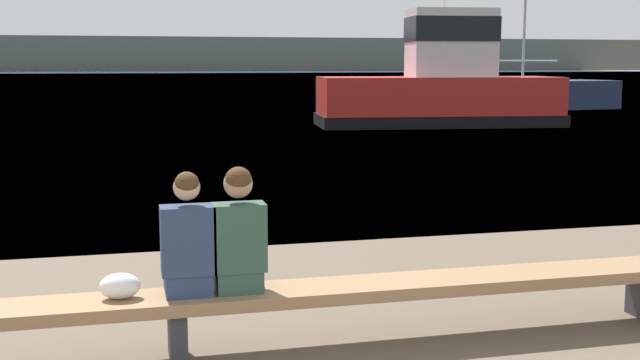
{
  "coord_description": "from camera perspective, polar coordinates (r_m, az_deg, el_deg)",
  "views": [
    {
      "loc": [
        -0.85,
        -2.36,
        2.15
      ],
      "look_at": [
        1.32,
        6.32,
        0.83
      ],
      "focal_mm": 45.0,
      "sensor_mm": 36.0,
      "label": 1
    }
  ],
  "objects": [
    {
      "name": "moored_sailboat",
      "position": [
        38.2,
        14.67,
        5.89
      ],
      "size": [
        8.58,
        3.88,
        7.45
      ],
      "rotation": [
        0.0,
        0.0,
        1.71
      ],
      "color": "#1E2847",
      "rests_on": "water_surface"
    },
    {
      "name": "far_shoreline",
      "position": [
        199.38,
        -13.94,
        8.69
      ],
      "size": [
        600.0,
        12.0,
        8.14
      ],
      "primitive_type": "cube",
      "color": "#4C4C42",
      "rests_on": "ground"
    },
    {
      "name": "water_surface",
      "position": [
        129.16,
        -13.75,
        7.19
      ],
      "size": [
        240.0,
        240.0,
        0.0
      ],
      "primitive_type": "plane",
      "color": "#386084",
      "rests_on": "ground"
    },
    {
      "name": "person_left",
      "position": [
        5.84,
        -9.39,
        -4.43
      ],
      "size": [
        0.38,
        0.39,
        0.91
      ],
      "color": "navy",
      "rests_on": "bench_main"
    },
    {
      "name": "shopping_bag",
      "position": [
        5.91,
        -14.04,
        -7.33
      ],
      "size": [
        0.29,
        0.19,
        0.19
      ],
      "color": "white",
      "rests_on": "bench_main"
    },
    {
      "name": "person_right",
      "position": [
        5.87,
        -5.82,
        -4.03
      ],
      "size": [
        0.38,
        0.4,
        0.93
      ],
      "color": "#2D4C3D",
      "rests_on": "bench_main"
    },
    {
      "name": "tugboat_red",
      "position": [
        27.71,
        8.62,
        6.4
      ],
      "size": [
        8.49,
        3.85,
        6.83
      ],
      "rotation": [
        0.0,
        0.0,
        1.45
      ],
      "color": "red",
      "rests_on": "water_surface"
    },
    {
      "name": "bench_main",
      "position": [
        5.95,
        -10.16,
        -8.82
      ],
      "size": [
        8.42,
        0.49,
        0.48
      ],
      "color": "#8E6B47",
      "rests_on": "ground"
    }
  ]
}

